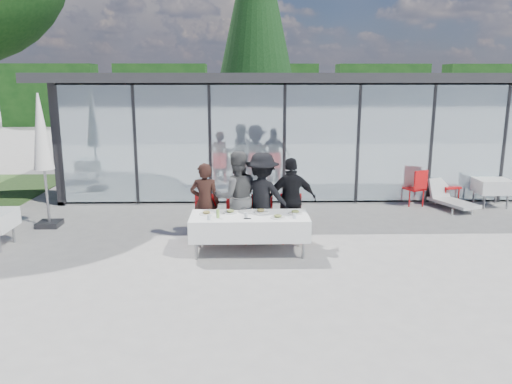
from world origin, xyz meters
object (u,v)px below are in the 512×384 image
at_px(dining_table, 249,226).
at_px(diner_b, 237,197).
at_px(lounger, 449,198).
at_px(folded_eyeglasses, 247,219).
at_px(plate_a, 206,213).
at_px(conifer_tree, 256,14).
at_px(diner_chair_d, 291,215).
at_px(plate_c, 261,211).
at_px(diner_chair_b, 237,216).
at_px(market_umbrella, 42,141).
at_px(plate_b, 230,212).
at_px(spare_chair_b, 417,186).
at_px(plate_extra, 278,217).
at_px(diner_d, 292,200).
at_px(diner_a, 205,203).
at_px(juice_bottle, 218,214).
at_px(spare_chair_a, 448,183).
at_px(diner_c, 262,198).
at_px(diner_chair_a, 205,216).
at_px(plate_d, 295,212).
at_px(spare_table_right, 492,186).
at_px(diner_chair_c, 262,216).

xyz_separation_m(dining_table, diner_b, (-0.25, 0.70, 0.40)).
bearing_deg(lounger, folded_eyeglasses, -145.71).
bearing_deg(plate_a, conifer_tree, 84.37).
distance_m(diner_chair_d, plate_c, 0.86).
xyz_separation_m(diner_chair_b, lounger, (5.50, 2.60, -0.28)).
distance_m(plate_c, market_umbrella, 5.20).
bearing_deg(plate_b, spare_chair_b, 35.06).
bearing_deg(diner_chair_b, plate_extra, -50.49).
distance_m(dining_table, diner_d, 1.17).
height_order(diner_a, folded_eyeglasses, diner_a).
bearing_deg(folded_eyeglasses, spare_chair_b, 40.33).
bearing_deg(diner_b, folded_eyeglasses, 91.37).
height_order(diner_a, diner_chair_b, diner_a).
distance_m(juice_bottle, spare_chair_a, 7.33).
height_order(diner_c, juice_bottle, diner_c).
relative_size(diner_chair_a, plate_d, 3.46).
bearing_deg(juice_bottle, diner_a, 109.57).
distance_m(plate_a, plate_b, 0.47).
bearing_deg(juice_bottle, dining_table, 15.92).
bearing_deg(market_umbrella, spare_table_right, 8.38).
relative_size(diner_b, diner_chair_c, 1.93).
bearing_deg(diner_chair_a, juice_bottle, -71.38).
bearing_deg(dining_table, diner_d, 38.92).
xyz_separation_m(diner_b, lounger, (5.50, 2.65, -0.68)).
relative_size(plate_d, conifer_tree, 0.03).
xyz_separation_m(diner_d, plate_b, (-1.24, -0.52, -0.10)).
distance_m(diner_chair_b, market_umbrella, 4.67).
distance_m(diner_c, lounger, 5.68).
bearing_deg(plate_b, conifer_tree, 86.40).
relative_size(plate_d, plate_extra, 1.00).
xyz_separation_m(diner_chair_a, conifer_tree, (1.33, 12.05, 5.45)).
bearing_deg(lounger, diner_c, -151.95).
bearing_deg(diner_c, spare_chair_b, -129.40).
height_order(diner_a, diner_chair_d, diner_a).
bearing_deg(plate_b, diner_b, 77.40).
relative_size(plate_extra, spare_chair_b, 0.29).
bearing_deg(diner_a, diner_chair_b, -174.21).
bearing_deg(plate_d, conifer_tree, 92.09).
height_order(juice_bottle, market_umbrella, market_umbrella).
height_order(diner_b, market_umbrella, market_umbrella).
xyz_separation_m(plate_d, folded_eyeglasses, (-0.93, -0.37, -0.02)).
bearing_deg(diner_b, spare_chair_b, -159.79).
relative_size(diner_d, spare_table_right, 2.03).
bearing_deg(diner_chair_c, dining_table, -109.77).
height_order(spare_chair_a, lounger, spare_chair_a).
relative_size(diner_chair_b, lounger, 0.67).
bearing_deg(diner_chair_d, diner_chair_a, 180.00).
bearing_deg(spare_table_right, plate_c, -152.16).
xyz_separation_m(plate_d, lounger, (4.36, 3.23, -0.52)).
height_order(diner_chair_d, market_umbrella, market_umbrella).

